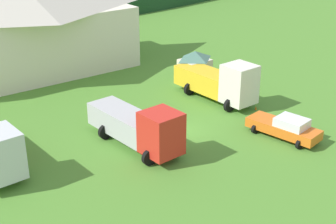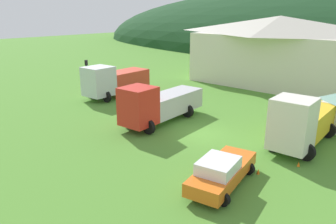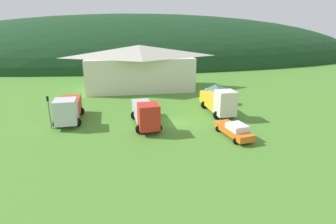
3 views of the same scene
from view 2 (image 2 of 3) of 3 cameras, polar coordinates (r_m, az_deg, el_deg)
The scene contains 9 objects.
ground_plane at distance 24.17m, azimuth 5.72°, elevation -3.86°, with size 200.00×200.00×0.00m, color #4C842D.
depot_building at distance 41.70m, azimuth 18.73°, elevation 10.27°, with size 20.80×10.24×8.21m.
tow_truck_silver at distance 34.63m, azimuth -9.53°, elevation 5.51°, with size 3.48×7.61×3.44m.
crane_truck_red at distance 25.87m, azimuth -1.70°, elevation 1.45°, with size 3.39×8.41×3.39m.
heavy_rig_striped at distance 23.23m, azimuth 22.65°, elevation -1.47°, with size 3.32×8.11×3.73m.
service_pickup_orange at distance 17.16m, azimuth 9.43°, elevation -10.23°, with size 2.88×5.57×1.66m.
traffic_light_west at distance 34.65m, azimuth -14.06°, elevation 6.39°, with size 0.20×0.32×3.95m.
traffic_cone_near_pickup at distance 20.70m, azimuth 21.97°, elevation -8.87°, with size 0.36×0.36×0.60m, color orange.
traffic_cone_mid_row at distance 19.10m, azimuth 15.57°, elevation -10.46°, with size 0.36×0.36×0.63m, color orange.
Camera 2 is at (13.12, -18.34, 8.69)m, focal length 34.62 mm.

